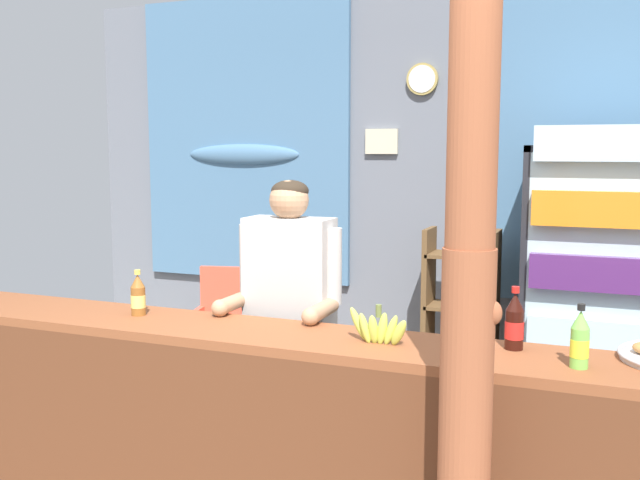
{
  "coord_description": "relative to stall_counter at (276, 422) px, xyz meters",
  "views": [
    {
      "loc": [
        1.18,
        -2.29,
        1.68
      ],
      "look_at": [
        -0.1,
        0.86,
        1.25
      ],
      "focal_mm": 40.53,
      "sensor_mm": 36.0,
      "label": 1
    }
  ],
  "objects": [
    {
      "name": "drink_fridge",
      "position": [
        1.14,
        1.98,
        0.44
      ],
      "size": [
        0.77,
        0.68,
        1.81
      ],
      "color": "#232328",
      "rests_on": "ground"
    },
    {
      "name": "timber_post",
      "position": [
        0.83,
        -0.29,
        0.75
      ],
      "size": [
        0.2,
        0.17,
        2.73
      ],
      "color": "#995133",
      "rests_on": "ground"
    },
    {
      "name": "soda_bottle_lime_soda",
      "position": [
        1.16,
        0.06,
        0.45
      ],
      "size": [
        0.07,
        0.07,
        0.23
      ],
      "color": "#75C64C",
      "rests_on": "stall_counter"
    },
    {
      "name": "plastic_lawn_chair",
      "position": [
        -1.2,
        1.69,
        -0.07
      ],
      "size": [
        0.53,
        0.53,
        0.86
      ],
      "color": "#E5563D",
      "rests_on": "ground"
    },
    {
      "name": "back_wall_curtained",
      "position": [
        0.07,
        2.5,
        0.9
      ],
      "size": [
        5.6,
        0.22,
        2.83
      ],
      "color": "slate",
      "rests_on": "ground"
    },
    {
      "name": "ground_plane",
      "position": [
        0.07,
        0.81,
        -0.56
      ],
      "size": [
        7.5,
        7.5,
        0.0
      ],
      "primitive_type": "plane",
      "color": "gray"
    },
    {
      "name": "shopkeeper",
      "position": [
        -0.18,
        0.54,
        0.41
      ],
      "size": [
        0.53,
        0.42,
        1.53
      ],
      "color": "#28282D",
      "rests_on": "ground"
    },
    {
      "name": "bottle_shelf_rack",
      "position": [
        0.34,
        2.13,
        0.04
      ],
      "size": [
        0.48,
        0.28,
        1.16
      ],
      "color": "brown",
      "rests_on": "ground"
    },
    {
      "name": "banana_bunch",
      "position": [
        0.4,
        0.1,
        0.41
      ],
      "size": [
        0.27,
        0.07,
        0.16
      ],
      "color": "#B7C647",
      "rests_on": "stall_counter"
    },
    {
      "name": "stall_counter",
      "position": [
        0.0,
        0.0,
        0.0
      ],
      "size": [
        4.23,
        0.46,
        0.91
      ],
      "color": "brown",
      "rests_on": "ground"
    },
    {
      "name": "soda_bottle_cola",
      "position": [
        0.92,
        0.22,
        0.46
      ],
      "size": [
        0.07,
        0.07,
        0.25
      ],
      "color": "black",
      "rests_on": "stall_counter"
    },
    {
      "name": "soda_bottle_iced_tea",
      "position": [
        -0.78,
        0.15,
        0.44
      ],
      "size": [
        0.07,
        0.07,
        0.21
      ],
      "color": "brown",
      "rests_on": "stall_counter"
    }
  ]
}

